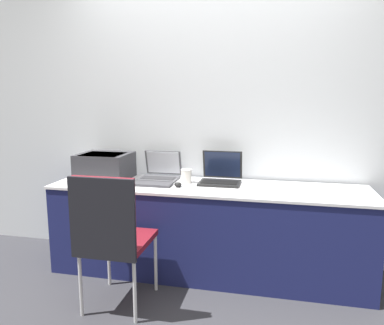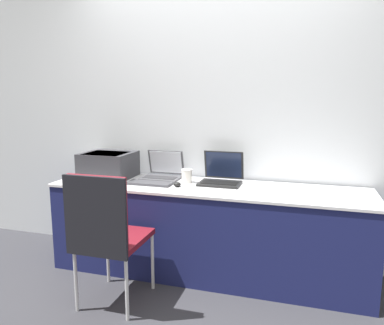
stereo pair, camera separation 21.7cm
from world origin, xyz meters
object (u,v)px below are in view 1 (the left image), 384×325
at_px(laptop_left, 160,173).
at_px(chair, 111,230).
at_px(laptop_right, 221,176).
at_px(mouse, 178,185).
at_px(coffee_cup, 186,176).
at_px(printer, 105,165).
at_px(external_keyboard, 150,184).

distance_m(laptop_left, chair, 0.92).
height_order(laptop_right, mouse, laptop_right).
distance_m(coffee_cup, mouse, 0.17).
distance_m(laptop_left, laptop_right, 0.54).
height_order(printer, external_keyboard, printer).
bearing_deg(laptop_right, laptop_left, 175.74).
bearing_deg(laptop_left, printer, -167.64).
distance_m(laptop_right, chair, 1.06).
relative_size(laptop_left, chair, 0.34).
bearing_deg(external_keyboard, laptop_right, 21.74).
bearing_deg(chair, mouse, 65.53).
height_order(laptop_left, external_keyboard, laptop_left).
xyz_separation_m(printer, mouse, (0.70, -0.16, -0.10)).
xyz_separation_m(laptop_right, coffee_cup, (-0.28, -0.07, 0.00)).
bearing_deg(printer, mouse, -13.08).
distance_m(laptop_right, mouse, 0.38).
distance_m(printer, laptop_right, 1.01).
distance_m(printer, external_keyboard, 0.50).
height_order(laptop_left, chair, laptop_left).
xyz_separation_m(printer, laptop_right, (1.00, 0.06, -0.06)).
xyz_separation_m(coffee_cup, chair, (-0.32, -0.79, -0.21)).
xyz_separation_m(external_keyboard, coffee_cup, (0.27, 0.15, 0.05)).
xyz_separation_m(laptop_left, chair, (-0.06, -0.90, -0.20)).
relative_size(printer, laptop_right, 1.29).
bearing_deg(mouse, coffee_cup, 79.90).
xyz_separation_m(laptop_left, laptop_right, (0.53, -0.04, 0.00)).
bearing_deg(printer, laptop_left, 12.36).
bearing_deg(coffee_cup, laptop_left, 157.55).
bearing_deg(chair, external_keyboard, 85.67).
height_order(laptop_left, coffee_cup, laptop_left).
relative_size(printer, mouse, 7.29).
bearing_deg(mouse, laptop_left, 130.80).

